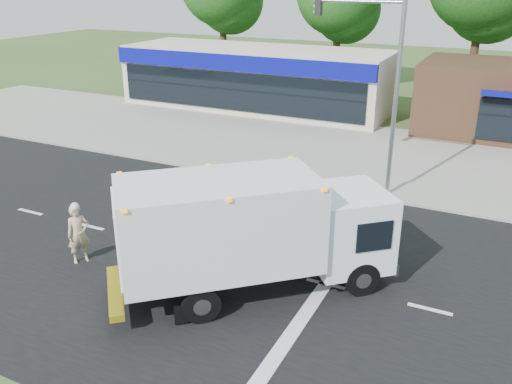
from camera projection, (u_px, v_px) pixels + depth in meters
ground at (236, 262)px, 17.26m from camera, size 120.00×120.00×0.00m
road_asphalt at (236, 262)px, 17.25m from camera, size 60.00×14.00×0.02m
sidewalk at (322, 179)px, 24.07m from camera, size 60.00×2.40×0.12m
parking_apron at (359, 146)px, 28.93m from camera, size 60.00×9.00×0.02m
lane_markings at (256, 293)px, 15.57m from camera, size 55.20×7.00×0.01m
ems_box_truck at (250, 227)px, 14.96m from camera, size 7.58×7.12×3.53m
emergency_worker at (78, 233)px, 16.96m from camera, size 0.76×0.84×2.04m
retail_strip_mall at (256, 78)px, 36.78m from camera, size 18.00×6.20×4.00m
traffic_signal_pole at (381, 76)px, 20.80m from camera, size 3.51×0.25×8.00m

